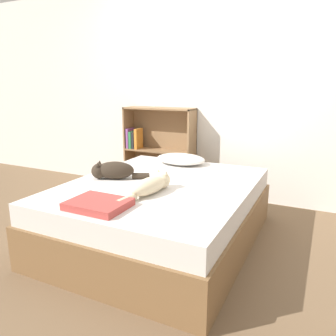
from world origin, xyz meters
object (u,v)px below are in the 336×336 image
(pillow, at_px, (181,159))
(cat_dark, at_px, (113,171))
(bed, at_px, (161,212))
(cat_light, at_px, (151,185))
(bookshelf, at_px, (158,149))

(pillow, relative_size, cat_dark, 1.09)
(bed, xyz_separation_m, cat_dark, (-0.44, -0.07, 0.34))
(bed, distance_m, pillow, 0.79)
(cat_light, bearing_deg, bed, 18.66)
(bookshelf, bearing_deg, bed, -61.60)
(pillow, height_order, cat_light, cat_light)
(cat_light, xyz_separation_m, bookshelf, (-0.73, 1.51, -0.04))
(pillow, bearing_deg, bookshelf, 135.24)
(bed, relative_size, bookshelf, 1.77)
(bed, bearing_deg, pillow, 100.57)
(cat_dark, bearing_deg, bookshelf, -104.71)
(cat_dark, relative_size, bookshelf, 0.45)
(bed, relative_size, cat_light, 3.14)
(pillow, distance_m, cat_dark, 0.84)
(cat_dark, xyz_separation_m, bookshelf, (-0.24, 1.32, -0.05))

